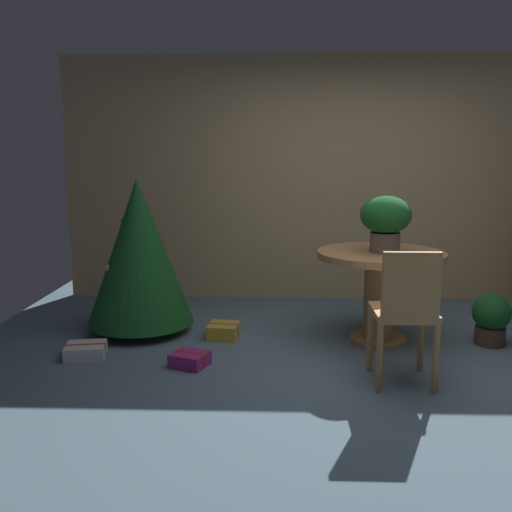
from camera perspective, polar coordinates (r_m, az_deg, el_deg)
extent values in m
plane|color=slate|center=(4.25, 12.01, -11.47)|extent=(6.60, 6.60, 0.00)
cube|color=tan|center=(6.14, 8.90, 7.69)|extent=(6.00, 0.10, 2.60)
cylinder|color=#B27F4C|center=(4.91, 12.28, -8.25)|extent=(0.47, 0.47, 0.04)
cylinder|color=#B27F4C|center=(4.81, 12.44, -4.19)|extent=(0.26, 0.26, 0.68)
cylinder|color=#B27F4C|center=(4.74, 12.61, 0.13)|extent=(1.05, 1.05, 0.06)
cylinder|color=#665B51|center=(4.69, 12.98, 1.37)|extent=(0.25, 0.25, 0.16)
ellipsoid|color=#195623|center=(4.66, 13.09, 4.11)|extent=(0.41, 0.41, 0.31)
sphere|color=red|center=(4.71, 11.06, 4.67)|extent=(0.08, 0.08, 0.08)
sphere|color=red|center=(4.78, 13.94, 4.31)|extent=(0.06, 0.06, 0.06)
cylinder|color=#B27F4C|center=(4.18, 11.53, -8.38)|extent=(0.04, 0.04, 0.47)
cylinder|color=#B27F4C|center=(4.26, 16.47, -8.25)|extent=(0.04, 0.04, 0.47)
cylinder|color=#B27F4C|center=(3.83, 12.46, -10.15)|extent=(0.04, 0.04, 0.47)
cylinder|color=#B27F4C|center=(3.92, 17.85, -9.97)|extent=(0.04, 0.04, 0.47)
cube|color=#B27F4C|center=(3.97, 14.74, -5.60)|extent=(0.41, 0.42, 0.05)
cube|color=#B27F4C|center=(3.73, 15.53, -2.83)|extent=(0.37, 0.05, 0.43)
cylinder|color=brown|center=(5.17, -11.56, -7.03)|extent=(0.10, 0.10, 0.08)
cone|color=#195623|center=(5.02, -11.83, 0.44)|extent=(0.93, 0.93, 1.28)
sphere|color=gold|center=(4.98, -14.83, -1.17)|extent=(0.06, 0.06, 0.06)
sphere|color=#2D51A8|center=(4.99, -13.31, 3.50)|extent=(0.05, 0.05, 0.05)
sphere|color=gold|center=(5.19, -12.49, 1.46)|extent=(0.07, 0.07, 0.07)
sphere|color=silver|center=(5.23, -9.43, -1.44)|extent=(0.04, 0.04, 0.04)
cube|color=silver|center=(4.63, -16.96, -9.20)|extent=(0.34, 0.31, 0.10)
cube|color=red|center=(4.63, -16.96, -9.20)|extent=(0.30, 0.08, 0.10)
cube|color=gold|center=(4.89, -3.34, -7.61)|extent=(0.28, 0.29, 0.12)
cube|color=#9E287A|center=(4.89, -3.34, -7.61)|extent=(0.26, 0.06, 0.12)
cube|color=#9E287A|center=(4.28, -6.75, -10.41)|extent=(0.32, 0.31, 0.10)
cube|color=red|center=(4.28, -6.75, -10.41)|extent=(0.25, 0.13, 0.10)
cylinder|color=#4C382D|center=(5.09, 22.72, -7.49)|extent=(0.24, 0.24, 0.15)
sphere|color=#195623|center=(5.04, 22.88, -5.30)|extent=(0.31, 0.31, 0.31)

